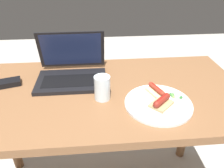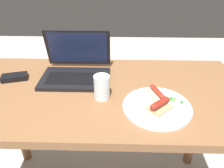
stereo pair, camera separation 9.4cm
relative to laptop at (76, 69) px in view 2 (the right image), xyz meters
name	(u,v)px [view 2 (the right image)]	position (x,y,z in m)	size (l,w,h in m)	color
desk	(102,109)	(0.14, -0.12, -0.15)	(1.35, 0.67, 0.78)	brown
laptop	(76,69)	(0.00, 0.00, 0.00)	(0.34, 0.26, 0.22)	black
plate	(157,106)	(0.37, -0.26, -0.03)	(0.28, 0.28, 0.02)	silver
sausage_toast_left	(160,105)	(0.38, -0.27, -0.01)	(0.11, 0.11, 0.04)	tan
sausage_toast_middle	(157,93)	(0.38, -0.18, -0.02)	(0.09, 0.11, 0.04)	#D6B784
salad_pile	(172,100)	(0.44, -0.22, -0.03)	(0.09, 0.05, 0.01)	#2D662D
drinking_glass	(102,87)	(0.14, -0.18, 0.01)	(0.07, 0.07, 0.11)	silver
external_drive	(14,77)	(-0.30, -0.04, -0.03)	(0.13, 0.09, 0.03)	black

